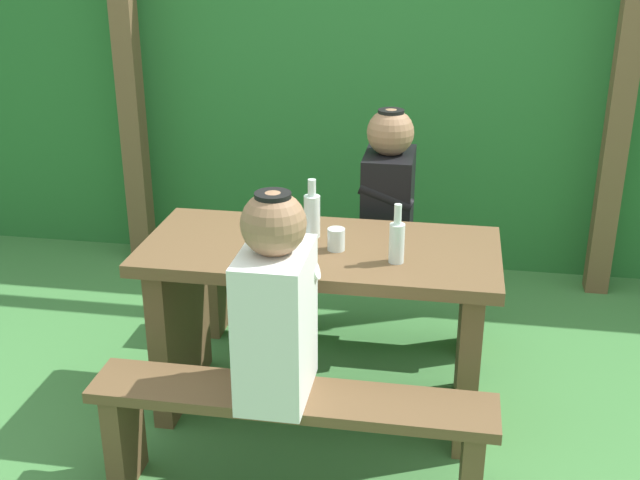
{
  "coord_description": "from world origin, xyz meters",
  "views": [
    {
      "loc": [
        0.49,
        -2.87,
        1.95
      ],
      "look_at": [
        0.0,
        0.0,
        0.76
      ],
      "focal_mm": 45.17,
      "sensor_mm": 36.0,
      "label": 1
    }
  ],
  "objects_px": {
    "bench_near": "(291,424)",
    "person_white_shirt": "(276,304)",
    "drinking_glass": "(336,239)",
    "bottle_right": "(312,214)",
    "cell_phone": "(298,244)",
    "bottle_left": "(397,240)",
    "person_black_coat": "(388,193)",
    "picnic_table": "(320,300)",
    "bench_far": "(341,281)"
  },
  "relations": [
    {
      "from": "person_black_coat",
      "to": "cell_phone",
      "type": "bearing_deg",
      "value": -116.87
    },
    {
      "from": "bottle_right",
      "to": "bench_near",
      "type": "bearing_deg",
      "value": -85.97
    },
    {
      "from": "bottle_right",
      "to": "cell_phone",
      "type": "xyz_separation_m",
      "value": [
        -0.04,
        -0.1,
        -0.09
      ]
    },
    {
      "from": "drinking_glass",
      "to": "cell_phone",
      "type": "bearing_deg",
      "value": 171.59
    },
    {
      "from": "bench_far",
      "to": "bottle_right",
      "type": "bearing_deg",
      "value": -95.5
    },
    {
      "from": "drinking_glass",
      "to": "bottle_left",
      "type": "distance_m",
      "value": 0.26
    },
    {
      "from": "bench_near",
      "to": "bench_far",
      "type": "bearing_deg",
      "value": 90.0
    },
    {
      "from": "person_white_shirt",
      "to": "drinking_glass",
      "type": "height_order",
      "value": "person_white_shirt"
    },
    {
      "from": "bottle_left",
      "to": "bench_near",
      "type": "bearing_deg",
      "value": -122.64
    },
    {
      "from": "bench_far",
      "to": "picnic_table",
      "type": "bearing_deg",
      "value": -90.0
    },
    {
      "from": "picnic_table",
      "to": "person_white_shirt",
      "type": "relative_size",
      "value": 1.95
    },
    {
      "from": "bottle_left",
      "to": "cell_phone",
      "type": "xyz_separation_m",
      "value": [
        -0.4,
        0.1,
        -0.08
      ]
    },
    {
      "from": "bottle_left",
      "to": "drinking_glass",
      "type": "bearing_deg",
      "value": 161.6
    },
    {
      "from": "drinking_glass",
      "to": "cell_phone",
      "type": "height_order",
      "value": "drinking_glass"
    },
    {
      "from": "bench_near",
      "to": "cell_phone",
      "type": "relative_size",
      "value": 10.0
    },
    {
      "from": "bench_near",
      "to": "cell_phone",
      "type": "height_order",
      "value": "cell_phone"
    },
    {
      "from": "bench_far",
      "to": "drinking_glass",
      "type": "height_order",
      "value": "drinking_glass"
    },
    {
      "from": "picnic_table",
      "to": "person_white_shirt",
      "type": "bearing_deg",
      "value": -94.52
    },
    {
      "from": "person_white_shirt",
      "to": "drinking_glass",
      "type": "relative_size",
      "value": 8.29
    },
    {
      "from": "bench_near",
      "to": "bottle_left",
      "type": "distance_m",
      "value": 0.77
    },
    {
      "from": "bench_near",
      "to": "cell_phone",
      "type": "bearing_deg",
      "value": 98.56
    },
    {
      "from": "person_black_coat",
      "to": "bottle_left",
      "type": "xyz_separation_m",
      "value": [
        0.09,
        -0.7,
        0.06
      ]
    },
    {
      "from": "drinking_glass",
      "to": "bench_near",
      "type": "bearing_deg",
      "value": -97.02
    },
    {
      "from": "bottle_right",
      "to": "cell_phone",
      "type": "bearing_deg",
      "value": -111.61
    },
    {
      "from": "bottle_left",
      "to": "bottle_right",
      "type": "xyz_separation_m",
      "value": [
        -0.36,
        0.2,
        0.01
      ]
    },
    {
      "from": "cell_phone",
      "to": "picnic_table",
      "type": "bearing_deg",
      "value": 2.49
    },
    {
      "from": "person_white_shirt",
      "to": "cell_phone",
      "type": "distance_m",
      "value": 0.58
    },
    {
      "from": "person_white_shirt",
      "to": "drinking_glass",
      "type": "bearing_deg",
      "value": 78.27
    },
    {
      "from": "bench_near",
      "to": "person_white_shirt",
      "type": "relative_size",
      "value": 1.95
    },
    {
      "from": "bench_far",
      "to": "bottle_left",
      "type": "distance_m",
      "value": 0.92
    },
    {
      "from": "drinking_glass",
      "to": "bottle_right",
      "type": "height_order",
      "value": "bottle_right"
    },
    {
      "from": "person_white_shirt",
      "to": "cell_phone",
      "type": "relative_size",
      "value": 5.14
    },
    {
      "from": "bench_near",
      "to": "bottle_left",
      "type": "xyz_separation_m",
      "value": [
        0.31,
        0.48,
        0.51
      ]
    },
    {
      "from": "person_black_coat",
      "to": "drinking_glass",
      "type": "xyz_separation_m",
      "value": [
        -0.15,
        -0.62,
        0.01
      ]
    },
    {
      "from": "person_white_shirt",
      "to": "person_black_coat",
      "type": "xyz_separation_m",
      "value": [
        0.26,
        1.18,
        0.0
      ]
    },
    {
      "from": "bench_far",
      "to": "person_black_coat",
      "type": "height_order",
      "value": "person_black_coat"
    },
    {
      "from": "person_white_shirt",
      "to": "bench_near",
      "type": "bearing_deg",
      "value": -4.08
    },
    {
      "from": "bottle_right",
      "to": "bottle_left",
      "type": "bearing_deg",
      "value": -29.66
    },
    {
      "from": "bench_near",
      "to": "person_white_shirt",
      "type": "distance_m",
      "value": 0.46
    },
    {
      "from": "bottle_right",
      "to": "person_black_coat",
      "type": "bearing_deg",
      "value": 62.12
    },
    {
      "from": "picnic_table",
      "to": "bench_near",
      "type": "height_order",
      "value": "picnic_table"
    },
    {
      "from": "person_black_coat",
      "to": "bottle_left",
      "type": "distance_m",
      "value": 0.71
    },
    {
      "from": "picnic_table",
      "to": "bottle_left",
      "type": "relative_size",
      "value": 6.13
    },
    {
      "from": "person_white_shirt",
      "to": "bottle_left",
      "type": "relative_size",
      "value": 3.15
    },
    {
      "from": "bottle_right",
      "to": "cell_phone",
      "type": "height_order",
      "value": "bottle_right"
    },
    {
      "from": "bench_near",
      "to": "bench_far",
      "type": "distance_m",
      "value": 1.18
    },
    {
      "from": "person_white_shirt",
      "to": "person_black_coat",
      "type": "height_order",
      "value": "same"
    },
    {
      "from": "bench_near",
      "to": "bottle_right",
      "type": "height_order",
      "value": "bottle_right"
    },
    {
      "from": "picnic_table",
      "to": "cell_phone",
      "type": "height_order",
      "value": "cell_phone"
    },
    {
      "from": "picnic_table",
      "to": "bottle_right",
      "type": "xyz_separation_m",
      "value": [
        -0.05,
        0.09,
        0.33
      ]
    }
  ]
}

